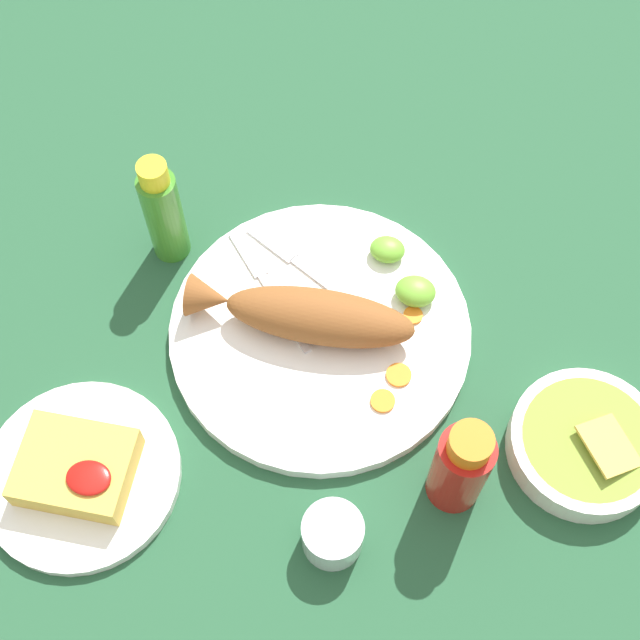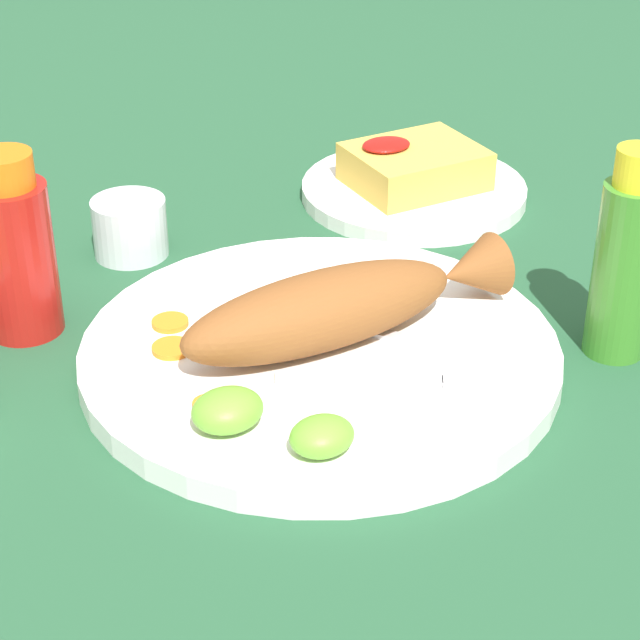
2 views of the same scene
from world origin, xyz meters
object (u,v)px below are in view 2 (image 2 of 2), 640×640
main_plate (320,355)px  side_plate_fries (414,191)px  fork_near (444,347)px  hot_sauce_bottle_red (16,251)px  hot_sauce_bottle_green (625,261)px  fork_far (429,381)px  fried_fish (340,305)px  salt_cup (130,231)px

main_plate → side_plate_fries: (-0.22, -0.22, -0.00)m
fork_near → hot_sauce_bottle_red: (0.25, -0.20, 0.05)m
fork_near → hot_sauce_bottle_green: bearing=33.6°
fork_far → side_plate_fries: 0.35m
main_plate → side_plate_fries: bearing=-135.1°
main_plate → side_plate_fries: 0.31m
main_plate → fork_near: (-0.08, 0.05, 0.01)m
hot_sauce_bottle_red → side_plate_fries: (-0.39, -0.06, -0.06)m
main_plate → fried_fish: bearing=-178.9°
fork_near → hot_sauce_bottle_red: size_ratio=1.05×
fried_fish → side_plate_fries: size_ratio=1.23×
salt_cup → hot_sauce_bottle_green: bearing=129.3°
fried_fish → hot_sauce_bottle_green: size_ratio=1.63×
fork_far → hot_sauce_bottle_red: bearing=163.0°
fork_near → hot_sauce_bottle_green: (-0.13, 0.04, 0.05)m
fork_near → side_plate_fries: (-0.14, -0.26, -0.01)m
fried_fish → fork_far: 0.09m
fried_fish → side_plate_fries: (-0.20, -0.22, -0.04)m
fried_fish → fork_far: bearing=105.6°
fork_near → fork_far: bearing=-86.8°
fork_far → salt_cup: bearing=137.9°
hot_sauce_bottle_red → hot_sauce_bottle_green: (-0.37, 0.24, 0.01)m
main_plate → hot_sauce_bottle_green: size_ratio=2.17×
fork_near → side_plate_fries: fork_near is taller
fork_far → hot_sauce_bottle_green: size_ratio=1.04×
hot_sauce_bottle_red → fork_near: bearing=141.2°
hot_sauce_bottle_red → side_plate_fries: bearing=-170.6°
fried_fish → fork_far: size_ratio=1.56×
hot_sauce_bottle_red → salt_cup: 0.15m
hot_sauce_bottle_red → main_plate: bearing=138.8°
fork_far → hot_sauce_bottle_green: bearing=28.7°
hot_sauce_bottle_green → fried_fish: bearing=-24.8°
hot_sauce_bottle_green → salt_cup: bearing=-50.7°
fork_far → side_plate_fries: fork_far is taller
fork_near → side_plate_fries: size_ratio=0.71×
main_plate → salt_cup: 0.24m
main_plate → hot_sauce_bottle_red: 0.24m
fried_fish → hot_sauce_bottle_green: bearing=154.1°
hot_sauce_bottle_green → fork_near: bearing=-16.3°
hot_sauce_bottle_red → fork_far: bearing=132.7°
fork_near → hot_sauce_bottle_red: hot_sauce_bottle_red is taller
fork_near → salt_cup: size_ratio=2.37×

